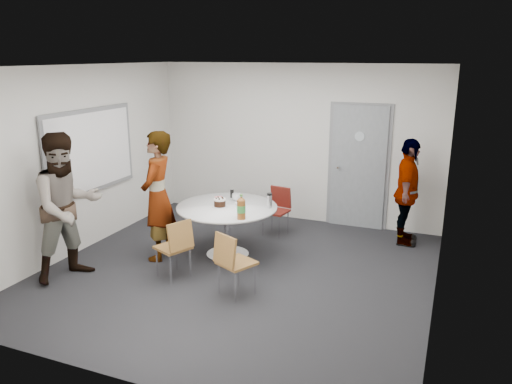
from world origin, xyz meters
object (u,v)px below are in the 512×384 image
at_px(person_right, 407,192).
at_px(chair_far, 278,206).
at_px(door, 358,167).
at_px(chair_near_right, 232,259).
at_px(chair_near_left, 176,244).
at_px(person_main, 158,196).
at_px(person_left, 68,207).
at_px(table, 228,213).
at_px(whiteboard, 91,151).

bearing_deg(person_right, chair_far, 96.34).
relative_size(door, chair_near_right, 2.63).
bearing_deg(chair_near_left, person_main, 71.87).
bearing_deg(person_right, person_left, 123.39).
xyz_separation_m(table, chair_near_right, (0.57, -1.13, -0.17)).
distance_m(chair_near_left, person_main, 0.91).
distance_m(whiteboard, person_right, 4.79).
height_order(table, person_main, person_main).
height_order(chair_near_left, person_left, person_left).
bearing_deg(chair_near_right, table, 142.26).
height_order(door, table, door).
xyz_separation_m(chair_near_right, person_main, (-1.46, 0.71, 0.43)).
height_order(door, chair_near_left, door).
xyz_separation_m(chair_near_right, person_left, (-2.17, -0.27, 0.47)).
bearing_deg(person_main, person_right, 108.33).
relative_size(chair_near_left, person_right, 0.49).
distance_m(chair_near_right, person_right, 3.14).
xyz_separation_m(whiteboard, person_main, (1.22, -0.14, -0.53)).
bearing_deg(chair_far, whiteboard, 39.33).
distance_m(chair_far, person_right, 2.02).
relative_size(chair_far, person_main, 0.42).
bearing_deg(chair_near_right, whiteboard, -172.19).
bearing_deg(chair_near_left, chair_far, 6.53).
height_order(chair_far, person_left, person_left).
bearing_deg(person_right, table, 119.66).
relative_size(table, person_right, 0.87).
height_order(door, chair_near_right, door).
bearing_deg(door, chair_near_right, -105.68).
relative_size(chair_near_right, person_main, 0.44).
relative_size(person_left, person_right, 1.17).
distance_m(table, person_right, 2.74).
height_order(table, chair_near_right, table).
xyz_separation_m(table, person_right, (2.30, 1.48, 0.17)).
height_order(door, whiteboard, door).
height_order(chair_near_right, chair_far, chair_near_right).
bearing_deg(table, door, 54.17).
distance_m(table, chair_near_left, 1.00).
bearing_deg(person_left, chair_near_left, -48.29).
relative_size(chair_near_left, chair_near_right, 0.99).
bearing_deg(person_left, person_main, -13.22).
relative_size(table, person_left, 0.75).
relative_size(whiteboard, chair_far, 2.45).
bearing_deg(door, person_main, -134.08).
height_order(chair_near_left, person_right, person_right).
bearing_deg(chair_near_left, person_left, 132.97).
bearing_deg(chair_near_right, person_right, 81.82).
distance_m(door, person_main, 3.37).
xyz_separation_m(door, table, (-1.45, -2.01, -0.37)).
distance_m(chair_near_left, person_right, 3.57).
bearing_deg(person_left, door, -19.51).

